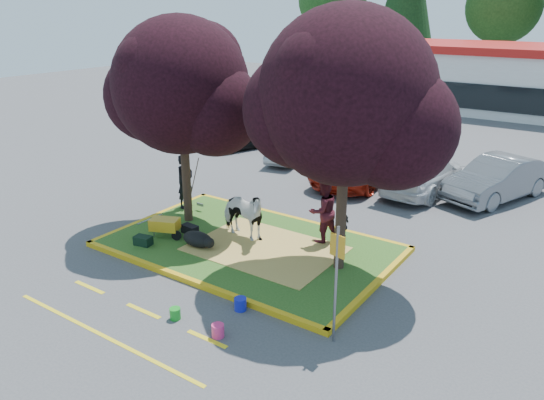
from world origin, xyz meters
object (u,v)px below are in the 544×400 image
Objects in this scene: wheelbarrow at (165,225)px; bucket_pink at (218,331)px; sign_post at (336,272)px; bucket_blue at (240,304)px; handler at (185,181)px; car_silver at (291,148)px; cow at (242,214)px; bucket_green at (175,314)px; calf at (198,239)px; car_black at (244,137)px.

wheelbarrow is 5.47m from bucket_pink.
sign_post reaches higher than bucket_blue.
bucket_blue is at bearing -123.92° from handler.
handler is at bearing 80.26° from car_silver.
wheelbarrow is 10.00m from car_silver.
car_silver is at bearing 76.49° from wheelbarrow.
wheelbarrow is 0.57× the size of sign_post.
cow is 9.35m from car_silver.
bucket_green is 1.54m from bucket_blue.
sign_post reaches higher than bucket_pink.
bucket_blue is 0.08× the size of car_silver.
cow is 1.52m from calf.
handler is 5.98× the size of bucket_blue.
wheelbarrow is at bearing -148.55° from handler.
bucket_pink is 16.43m from car_black.
bucket_green is 15.74m from car_black.
handler reaches higher than bucket_pink.
bucket_blue is 0.09× the size of car_black.
car_black is 3.23m from car_silver.
calf is 0.28× the size of car_silver.
sign_post is at bearing -28.14° from calf.
car_silver is (-5.03, 12.83, 0.47)m from bucket_green.
bucket_green is at bearing -66.81° from calf.
bucket_blue is at bearing 49.03° from bucket_green.
calf is at bearing 123.71° from bucket_green.
calf is 4.48m from bucket_pink.
sign_post reaches higher than calf.
bucket_pink is (2.58, -4.25, -0.77)m from cow.
bucket_pink is at bearing -142.82° from cow.
wheelbarrow is at bearing 147.00° from bucket_pink.
bucket_green is at bearing -65.64° from wheelbarrow.
car_silver is at bearing 29.36° from cow.
bucket_green is 0.92× the size of bucket_pink.
car_black is (-8.21, 13.43, 0.47)m from bucket_green.
bucket_pink is at bearing -53.00° from calf.
bucket_green is 1.27m from bucket_pink.
car_silver is (-3.72, 8.57, -0.31)m from cow.
handler is (-2.54, 2.22, 0.72)m from calf.
cow reaches higher than wheelbarrow.
sign_post is (8.00, -3.96, 0.59)m from handler.
cow is 11.47m from car_black.
handler is 8.95m from car_black.
cow reaches higher than bucket_pink.
handler is 8.95m from sign_post.
handler is 0.53× the size of car_black.
bucket_pink is at bearing -56.49° from wheelbarrow.
car_black is (-3.64, 8.17, -0.48)m from handler.
bucket_green is (3.30, -2.99, -0.42)m from wheelbarrow.
bucket_green is at bearing -136.64° from handler.
car_black reaches higher than calf.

